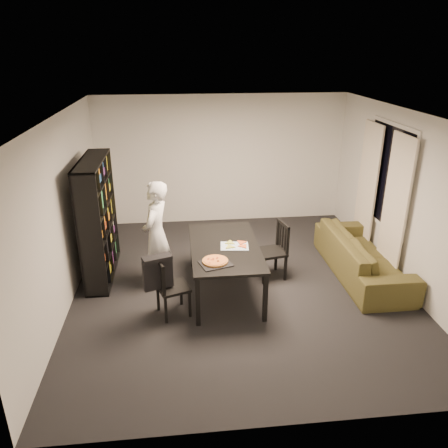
{
  "coord_description": "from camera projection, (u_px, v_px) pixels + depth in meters",
  "views": [
    {
      "loc": [
        -0.89,
        -5.88,
        3.47
      ],
      "look_at": [
        -0.25,
        -0.04,
        1.05
      ],
      "focal_mm": 35.0,
      "sensor_mm": 36.0,
      "label": 1
    }
  ],
  "objects": [
    {
      "name": "draped_jacket",
      "position": [
        158.0,
        271.0,
        5.74
      ],
      "size": [
        0.41,
        0.28,
        0.47
      ],
      "rotation": [
        0.0,
        0.0,
        1.91
      ],
      "color": "black",
      "rests_on": "chair_left"
    },
    {
      "name": "chair_right",
      "position": [
        276.0,
        246.0,
        6.88
      ],
      "size": [
        0.5,
        0.5,
        0.92
      ],
      "rotation": [
        0.0,
        0.0,
        -1.37
      ],
      "color": "black",
      "rests_on": "room"
    },
    {
      "name": "kitchen_towel",
      "position": [
        234.0,
        246.0,
        6.35
      ],
      "size": [
        0.43,
        0.34,
        0.01
      ],
      "primitive_type": "cube",
      "rotation": [
        0.0,
        0.0,
        -0.1
      ],
      "color": "silver",
      "rests_on": "dining_table"
    },
    {
      "name": "curtain_right",
      "position": [
        367.0,
        187.0,
        7.64
      ],
      "size": [
        0.03,
        0.7,
        2.25
      ],
      "primitive_type": "cube",
      "color": "beige",
      "rests_on": "room"
    },
    {
      "name": "pizza_slices",
      "position": [
        236.0,
        244.0,
        6.38
      ],
      "size": [
        0.45,
        0.41,
        0.01
      ],
      "primitive_type": null,
      "rotation": [
        0.0,
        0.0,
        -0.31
      ],
      "color": "gold",
      "rests_on": "dining_table"
    },
    {
      "name": "dining_table",
      "position": [
        225.0,
        250.0,
        6.4
      ],
      "size": [
        1.0,
        1.79,
        0.75
      ],
      "color": "black",
      "rests_on": "room"
    },
    {
      "name": "room",
      "position": [
        241.0,
        206.0,
        6.32
      ],
      "size": [
        5.01,
        5.51,
        2.61
      ],
      "color": "black",
      "rests_on": "ground"
    },
    {
      "name": "chair_left",
      "position": [
        167.0,
        284.0,
        5.87
      ],
      "size": [
        0.51,
        0.51,
        0.86
      ],
      "rotation": [
        0.0,
        0.0,
        1.91
      ],
      "color": "black",
      "rests_on": "room"
    },
    {
      "name": "baking_tray",
      "position": [
        216.0,
        264.0,
        5.84
      ],
      "size": [
        0.48,
        0.43,
        0.01
      ],
      "primitive_type": "cube",
      "rotation": [
        0.0,
        0.0,
        0.3
      ],
      "color": "black",
      "rests_on": "dining_table"
    },
    {
      "name": "person",
      "position": [
        156.0,
        235.0,
        6.55
      ],
      "size": [
        0.57,
        0.7,
        1.65
      ],
      "primitive_type": "imported",
      "rotation": [
        0.0,
        0.0,
        -1.9
      ],
      "color": "silver",
      "rests_on": "room"
    },
    {
      "name": "sofa",
      "position": [
        363.0,
        255.0,
        7.01
      ],
      "size": [
        0.89,
        2.27,
        0.66
      ],
      "primitive_type": "imported",
      "rotation": [
        0.0,
        0.0,
        1.57
      ],
      "color": "#3B3817",
      "rests_on": "room"
    },
    {
      "name": "window_pane",
      "position": [
        388.0,
        176.0,
        7.04
      ],
      "size": [
        0.02,
        1.4,
        1.6
      ],
      "primitive_type": "cube",
      "color": "black",
      "rests_on": "room"
    },
    {
      "name": "curtain_left",
      "position": [
        395.0,
        208.0,
        6.69
      ],
      "size": [
        0.03,
        0.7,
        2.25
      ],
      "primitive_type": "cube",
      "color": "beige",
      "rests_on": "room"
    },
    {
      "name": "bookshelf",
      "position": [
        98.0,
        219.0,
        6.79
      ],
      "size": [
        0.35,
        1.5,
        1.9
      ],
      "primitive_type": "cube",
      "color": "black",
      "rests_on": "room"
    },
    {
      "name": "window_frame",
      "position": [
        388.0,
        176.0,
        7.04
      ],
      "size": [
        0.03,
        1.52,
        1.72
      ],
      "primitive_type": "cube",
      "color": "white",
      "rests_on": "room"
    },
    {
      "name": "pepperoni_pizza",
      "position": [
        215.0,
        261.0,
        5.87
      ],
      "size": [
        0.35,
        0.35,
        0.03
      ],
      "rotation": [
        0.0,
        0.0,
        0.26
      ],
      "color": "#B06E33",
      "rests_on": "dining_table"
    }
  ]
}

